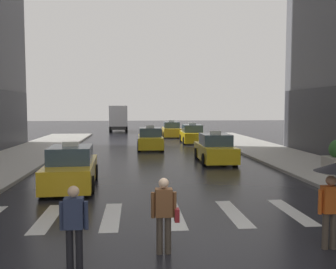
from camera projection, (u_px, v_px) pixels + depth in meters
ground_plane at (189, 256)px, 7.71m from camera, size 160.00×160.00×0.00m
crosswalk_markings at (174, 215)px, 10.69m from camera, size 11.30×2.80×0.01m
taxi_lead at (71, 169)px, 14.45m from camera, size 2.11×4.62×1.80m
taxi_second at (215, 149)px, 21.10m from camera, size 1.99×4.57×1.80m
taxi_third at (150, 139)px, 27.59m from camera, size 1.97×4.56×1.80m
taxi_fourth at (192, 135)px, 32.32m from camera, size 2.01×4.58×1.80m
taxi_fifth at (171, 130)px, 38.69m from camera, size 2.02×4.58×1.80m
box_truck at (118, 117)px, 47.03m from camera, size 2.48×7.61×3.35m
pedestrian_with_umbrella at (334, 182)px, 8.02m from camera, size 0.96×0.96×1.94m
pedestrian_with_handbag at (164, 211)px, 7.78m from camera, size 0.60×0.24×1.65m
pedestrian_plain_coat at (74, 222)px, 7.01m from camera, size 0.55×0.24×1.65m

